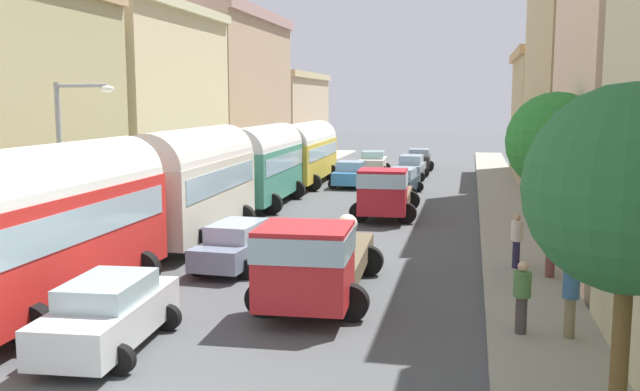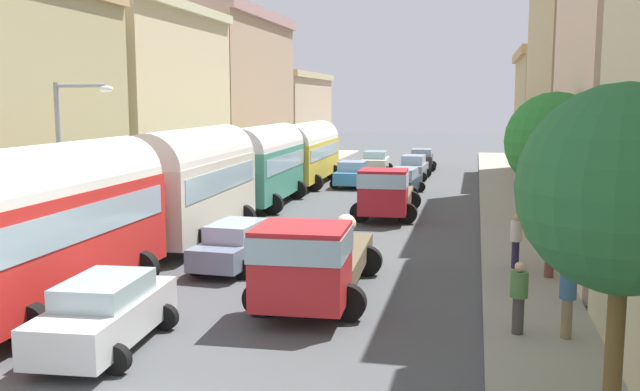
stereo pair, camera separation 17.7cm
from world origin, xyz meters
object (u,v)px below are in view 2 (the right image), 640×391
object	(u,v)px
parked_bus_0	(51,219)
car_2	(421,159)
car_0	(403,181)
pedestrian_2	(568,296)
cargo_truck_0	(314,258)
car_1	(413,167)
pedestrian_1	(519,296)
streetlamp_near	(68,159)
parked_bus_2	(264,161)
car_5	(353,174)
car_4	(236,245)
car_3	(105,313)
pedestrian_0	(516,239)
parked_bus_1	(193,179)
cargo_truck_1	(386,192)
parked_bus_3	(307,150)
car_6	(375,162)

from	to	relation	value
parked_bus_0	car_2	xyz separation A→B (m)	(6.29, 38.11, -1.54)
car_0	pedestrian_2	size ratio (longest dim) A/B	2.38
cargo_truck_0	pedestrian_2	distance (m)	6.32
car_1	pedestrian_2	size ratio (longest dim) A/B	2.28
cargo_truck_0	pedestrian_1	world-z (taller)	cargo_truck_0
car_1	pedestrian_1	bearing A→B (deg)	-80.80
parked_bus_0	streetlamp_near	world-z (taller)	streetlamp_near
parked_bus_2	car_5	distance (m)	9.08
parked_bus_2	car_4	xyz separation A→B (m)	(2.99, -12.71, -1.51)
car_3	car_2	bearing A→B (deg)	84.91
car_5	streetlamp_near	world-z (taller)	streetlamp_near
pedestrian_0	parked_bus_1	bearing A→B (deg)	168.05
cargo_truck_1	car_1	distance (m)	16.07
car_1	pedestrian_0	world-z (taller)	pedestrian_0
pedestrian_1	car_1	bearing A→B (deg)	99.20
parked_bus_2	cargo_truck_0	distance (m)	17.23
parked_bus_0	parked_bus_3	size ratio (longest dim) A/B	0.86
cargo_truck_0	car_0	world-z (taller)	cargo_truck_0
parked_bus_1	car_2	size ratio (longest dim) A/B	2.34
pedestrian_2	cargo_truck_1	bearing A→B (deg)	111.05
car_3	streetlamp_near	bearing A→B (deg)	127.46
parked_bus_1	cargo_truck_0	size ratio (longest dim) A/B	1.15
parked_bus_2	car_2	xyz separation A→B (m)	(6.29, 20.11, -1.44)
cargo_truck_0	streetlamp_near	xyz separation A→B (m)	(-7.88, 1.41, 2.33)
car_1	car_3	xyz separation A→B (m)	(-3.55, -33.81, -0.02)
parked_bus_1	pedestrian_0	size ratio (longest dim) A/B	4.74
parked_bus_1	pedestrian_1	distance (m)	14.36
car_1	car_4	size ratio (longest dim) A/B	1.01
car_1	car_4	xyz separation A→B (m)	(-3.26, -26.31, -0.07)
car_6	pedestrian_0	bearing A→B (deg)	-73.66
parked_bus_3	cargo_truck_1	bearing A→B (deg)	-60.67
pedestrian_0	pedestrian_1	world-z (taller)	pedestrian_0
parked_bus_2	cargo_truck_1	bearing A→B (deg)	-20.92
car_2	car_6	xyz separation A→B (m)	(-3.16, -2.71, -0.02)
car_0	pedestrian_2	xyz separation A→B (m)	(5.95, -23.47, 0.32)
parked_bus_1	pedestrian_0	xyz separation A→B (m)	(11.59, -2.45, -1.32)
parked_bus_2	pedestrian_0	size ratio (longest dim) A/B	4.68
car_1	car_3	distance (m)	34.00
parked_bus_2	car_0	world-z (taller)	parked_bus_2
parked_bus_0	pedestrian_2	distance (m)	12.41
car_1	parked_bus_3	bearing A→B (deg)	-143.68
parked_bus_3	car_0	size ratio (longest dim) A/B	2.20
pedestrian_1	streetlamp_near	bearing A→B (deg)	166.40
car_4	parked_bus_3	bearing A→B (deg)	97.84
pedestrian_0	streetlamp_near	distance (m)	13.80
car_2	car_3	world-z (taller)	car_2
parked_bus_2	pedestrian_1	xyz separation A→B (m)	(11.33, -17.72, -1.25)
parked_bus_2	parked_bus_3	world-z (taller)	parked_bus_2
pedestrian_0	streetlamp_near	world-z (taller)	streetlamp_near
car_0	streetlamp_near	distance (m)	21.96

